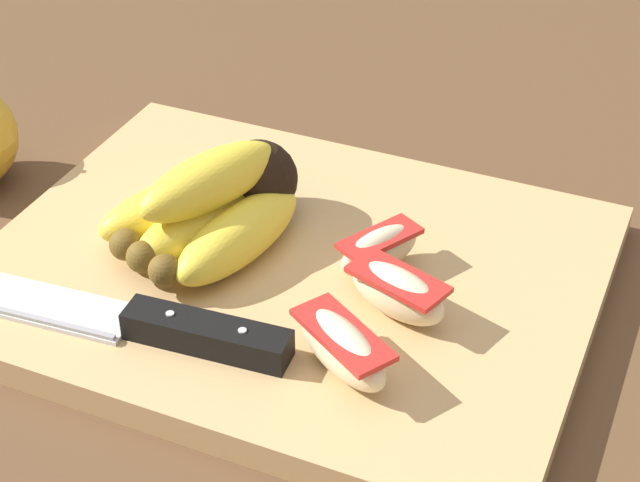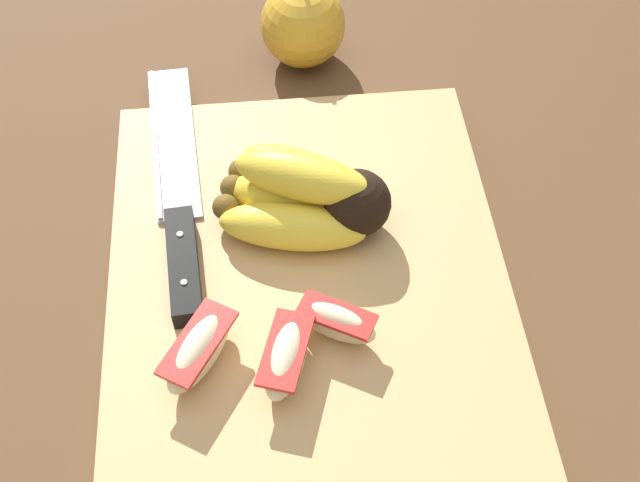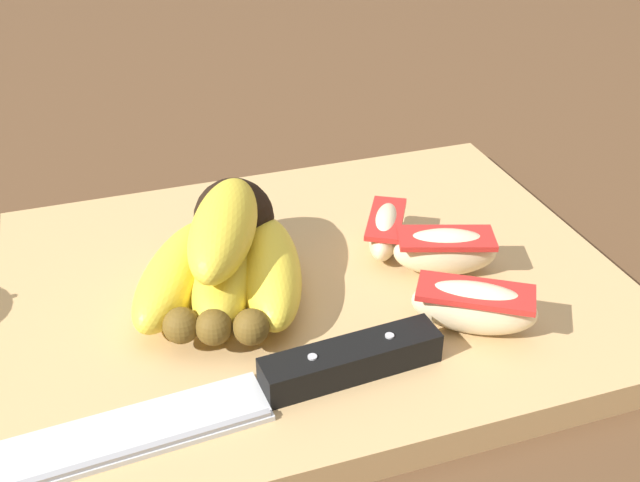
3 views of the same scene
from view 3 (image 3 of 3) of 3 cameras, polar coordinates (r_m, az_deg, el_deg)
name	(u,v)px [view 3 (image 3 of 3)]	position (r m, az deg, el deg)	size (l,w,h in m)	color
ground_plane	(318,310)	(0.50, -0.13, -5.13)	(6.00, 6.00, 0.00)	brown
cutting_board	(320,288)	(0.50, 0.00, -3.52)	(0.39, 0.30, 0.02)	tan
banana_bunch	(227,255)	(0.47, -6.94, -1.07)	(0.13, 0.14, 0.07)	black
chefs_knife	(266,388)	(0.40, -4.00, -10.82)	(0.28, 0.05, 0.02)	silver
apple_wedge_near	(445,251)	(0.49, 9.27, -0.71)	(0.07, 0.05, 0.03)	beige
apple_wedge_middle	(474,306)	(0.45, 11.36, -4.77)	(0.07, 0.06, 0.03)	beige
apple_wedge_far	(385,230)	(0.51, 4.88, 0.82)	(0.05, 0.06, 0.03)	beige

